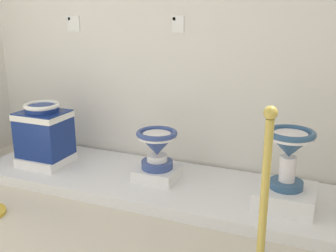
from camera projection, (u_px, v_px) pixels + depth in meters
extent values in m
cube|color=white|center=(155.00, 183.00, 3.19)|extent=(3.01, 0.85, 0.08)
cube|color=white|center=(47.00, 159.00, 3.47)|extent=(0.39, 0.38, 0.08)
cube|color=navy|center=(44.00, 134.00, 3.41)|extent=(0.40, 0.33, 0.39)
cube|color=white|center=(43.00, 116.00, 3.36)|extent=(0.41, 0.34, 0.05)
cylinder|color=navy|center=(42.00, 109.00, 3.35)|extent=(0.28, 0.28, 0.05)
torus|color=white|center=(42.00, 105.00, 3.34)|extent=(0.30, 0.30, 0.04)
cube|color=white|center=(157.00, 174.00, 3.15)|extent=(0.32, 0.30, 0.10)
cylinder|color=#354A8B|center=(157.00, 164.00, 3.13)|extent=(0.25, 0.25, 0.06)
cylinder|color=white|center=(157.00, 158.00, 3.12)|extent=(0.16, 0.16, 0.05)
cone|color=#354A8B|center=(157.00, 144.00, 3.08)|extent=(0.31, 0.31, 0.18)
cylinder|color=white|center=(157.00, 136.00, 3.07)|extent=(0.30, 0.30, 0.03)
torus|color=#354A8B|center=(157.00, 133.00, 3.06)|extent=(0.32, 0.32, 0.04)
cylinder|color=white|center=(157.00, 134.00, 3.06)|extent=(0.21, 0.21, 0.01)
cube|color=white|center=(285.00, 197.00, 2.73)|extent=(0.40, 0.38, 0.13)
cylinder|color=#30547B|center=(286.00, 184.00, 2.70)|extent=(0.22, 0.22, 0.05)
cylinder|color=white|center=(288.00, 169.00, 2.67)|extent=(0.11, 0.11, 0.17)
cone|color=#30547B|center=(290.00, 145.00, 2.62)|extent=(0.31, 0.31, 0.16)
cylinder|color=white|center=(290.00, 136.00, 2.61)|extent=(0.30, 0.30, 0.03)
torus|color=#30547B|center=(291.00, 133.00, 2.60)|extent=(0.32, 0.32, 0.04)
cylinder|color=white|center=(291.00, 134.00, 2.60)|extent=(0.22, 0.22, 0.01)
cube|color=white|center=(73.00, 24.00, 3.61)|extent=(0.13, 0.01, 0.14)
cube|color=#386BAD|center=(69.00, 19.00, 3.61)|extent=(0.02, 0.01, 0.02)
cube|color=white|center=(178.00, 24.00, 3.23)|extent=(0.10, 0.01, 0.14)
cube|color=#5B9E4C|center=(174.00, 19.00, 3.23)|extent=(0.02, 0.01, 0.02)
cylinder|color=gold|center=(263.00, 210.00, 1.89)|extent=(0.04, 0.04, 0.89)
sphere|color=gold|center=(271.00, 113.00, 1.75)|extent=(0.06, 0.06, 0.06)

